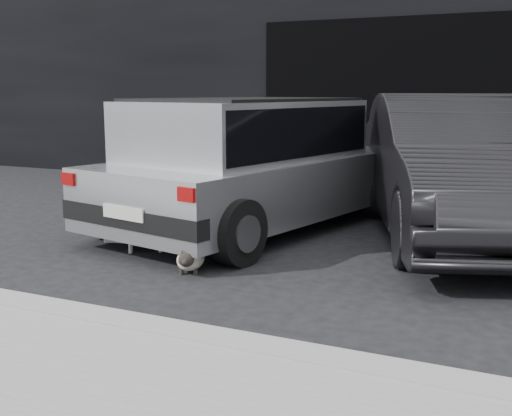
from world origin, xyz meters
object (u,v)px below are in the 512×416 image
at_px(silver_hatchback, 252,158).
at_px(second_car, 457,166).
at_px(cat_white, 149,235).
at_px(cat_siamese, 190,259).

distance_m(silver_hatchback, second_car, 2.19).
distance_m(silver_hatchback, cat_white, 1.56).
relative_size(second_car, cat_siamese, 7.05).
bearing_deg(cat_white, cat_siamese, 23.87).
xyz_separation_m(second_car, cat_white, (-2.57, -1.92, -0.59)).
xyz_separation_m(silver_hatchback, cat_siamese, (0.27, -1.80, -0.68)).
height_order(silver_hatchback, second_car, second_car).
relative_size(second_car, cat_white, 7.61).
bearing_deg(cat_siamese, cat_white, -53.35).
relative_size(cat_siamese, cat_white, 1.08).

